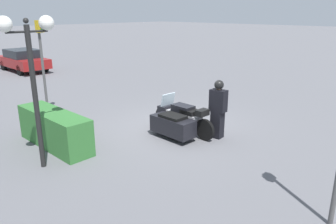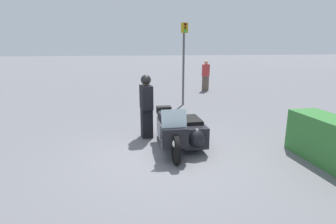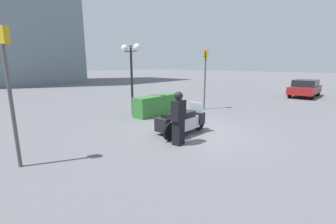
# 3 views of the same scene
# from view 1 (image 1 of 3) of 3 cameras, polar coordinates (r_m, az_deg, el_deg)

# --- Properties ---
(ground_plane) EXTENTS (160.00, 160.00, 0.00)m
(ground_plane) POSITION_cam_1_polar(r_m,az_deg,el_deg) (10.63, 0.98, -2.86)
(ground_plane) COLOR slate
(police_motorcycle) EXTENTS (2.39, 1.18, 1.15)m
(police_motorcycle) POSITION_cam_1_polar(r_m,az_deg,el_deg) (9.94, 1.28, -1.47)
(police_motorcycle) COLOR black
(police_motorcycle) RESTS_ON ground
(officer_rider) EXTENTS (0.50, 0.33, 1.75)m
(officer_rider) POSITION_cam_1_polar(r_m,az_deg,el_deg) (9.72, 8.70, 0.74)
(officer_rider) COLOR black
(officer_rider) RESTS_ON ground
(hedge_bush_curbside) EXTENTS (2.80, 0.76, 1.00)m
(hedge_bush_curbside) POSITION_cam_1_polar(r_m,az_deg,el_deg) (9.65, -19.18, -2.84)
(hedge_bush_curbside) COLOR #337033
(hedge_bush_curbside) RESTS_ON ground
(twin_lamp_post) EXTENTS (0.34, 1.26, 3.56)m
(twin_lamp_post) POSITION_cam_1_polar(r_m,az_deg,el_deg) (7.94, -22.93, 9.45)
(twin_lamp_post) COLOR black
(twin_lamp_post) RESTS_ON ground
(traffic_light_near) EXTENTS (0.23, 0.29, 3.35)m
(traffic_light_near) POSITION_cam_1_polar(r_m,az_deg,el_deg) (12.17, -21.07, 9.28)
(traffic_light_near) COLOR #4C4C4C
(traffic_light_near) RESTS_ON ground
(parked_car_background) EXTENTS (4.21, 1.80, 1.36)m
(parked_car_background) POSITION_cam_1_polar(r_m,az_deg,el_deg) (22.65, -23.92, 8.33)
(parked_car_background) COLOR maroon
(parked_car_background) RESTS_ON ground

